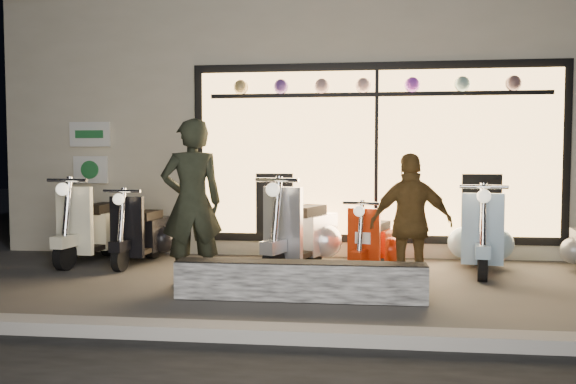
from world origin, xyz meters
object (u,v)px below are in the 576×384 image
(scooter_silver, at_px, (305,232))
(scooter_red, at_px, (375,243))
(graffiti_barrier, at_px, (300,281))
(woman, at_px, (411,224))
(man, at_px, (192,203))

(scooter_silver, relative_size, scooter_red, 1.29)
(graffiti_barrier, height_order, scooter_red, scooter_red)
(scooter_silver, height_order, woman, woman)
(man, bearing_deg, scooter_red, -177.29)
(scooter_silver, xyz_separation_m, woman, (1.28, -1.39, 0.29))
(scooter_red, distance_m, woman, 1.33)
(graffiti_barrier, xyz_separation_m, scooter_red, (0.84, 1.64, 0.16))
(scooter_red, relative_size, woman, 0.83)
(man, bearing_deg, scooter_silver, -157.79)
(scooter_silver, relative_size, woman, 1.07)
(graffiti_barrier, xyz_separation_m, scooter_silver, (-0.10, 1.81, 0.27))
(graffiti_barrier, relative_size, scooter_red, 2.05)
(graffiti_barrier, relative_size, scooter_silver, 1.59)
(graffiti_barrier, height_order, man, man)
(scooter_red, bearing_deg, man, -133.60)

